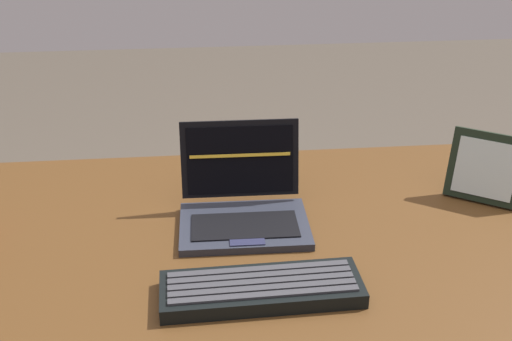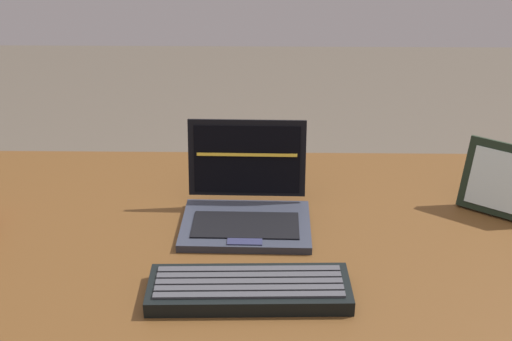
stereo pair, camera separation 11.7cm
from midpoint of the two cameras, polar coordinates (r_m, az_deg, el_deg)
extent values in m
cube|color=#513216|center=(1.25, -3.63, -6.57)|extent=(1.66, 0.76, 0.03)
cube|color=#292D39|center=(1.26, -3.66, -5.00)|extent=(0.25, 0.18, 0.02)
cube|color=black|center=(1.25, -3.66, -4.96)|extent=(0.21, 0.10, 0.00)
cube|color=#242642|center=(1.20, -3.59, -6.36)|extent=(0.07, 0.03, 0.00)
cube|color=black|center=(1.30, -3.89, 0.99)|extent=(0.24, 0.04, 0.16)
cube|color=black|center=(1.30, -3.89, 0.87)|extent=(0.22, 0.03, 0.14)
cube|color=yellow|center=(1.30, -3.90, 1.28)|extent=(0.20, 0.01, 0.01)
cube|color=black|center=(1.09, -2.65, -10.56)|extent=(0.34, 0.12, 0.03)
cube|color=#38383D|center=(1.05, -2.51, -11.05)|extent=(0.31, 0.02, 0.00)
cube|color=#38383D|center=(1.06, -2.59, -10.47)|extent=(0.31, 0.02, 0.00)
cube|color=#38383D|center=(1.08, -2.67, -9.90)|extent=(0.31, 0.02, 0.00)
cube|color=#38383D|center=(1.09, -2.75, -9.35)|extent=(0.31, 0.02, 0.00)
cube|color=#38383D|center=(1.11, -2.82, -8.81)|extent=(0.31, 0.02, 0.00)
cube|color=black|center=(1.40, 17.44, 0.19)|extent=(0.15, 0.12, 0.15)
cube|color=#B5C5C1|center=(1.39, 17.38, 0.07)|extent=(0.12, 0.09, 0.12)
cube|color=black|center=(1.45, 17.36, -1.49)|extent=(0.02, 0.02, 0.03)
camera|label=1|loc=(0.06, -92.86, -1.44)|focal=45.24mm
camera|label=2|loc=(0.06, 87.14, 1.44)|focal=45.24mm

